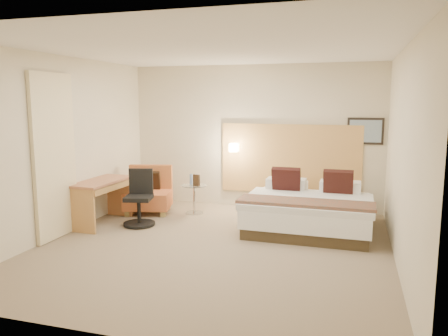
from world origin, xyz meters
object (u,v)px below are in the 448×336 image
(side_table, at_px, (194,198))
(desk, at_px, (102,190))
(lounge_chair, at_px, (149,194))
(bed, at_px, (309,210))
(desk_chair, at_px, (139,203))

(side_table, relative_size, desk, 0.49)
(lounge_chair, height_order, desk, lounge_chair)
(lounge_chair, distance_m, desk, 1.04)
(bed, xyz_separation_m, lounge_chair, (-2.93, 0.23, 0.03))
(lounge_chair, xyz_separation_m, desk_chair, (0.24, -0.82, 0.04))
(lounge_chair, distance_m, side_table, 0.85)
(bed, relative_size, desk_chair, 2.16)
(bed, relative_size, lounge_chair, 2.08)
(lounge_chair, bearing_deg, side_table, 8.75)
(side_table, relative_size, desk_chair, 0.65)
(bed, relative_size, side_table, 3.34)
(lounge_chair, relative_size, desk, 0.79)
(desk, distance_m, desk_chair, 0.65)
(lounge_chair, xyz_separation_m, desk, (-0.38, -0.93, 0.24))
(bed, distance_m, side_table, 2.12)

